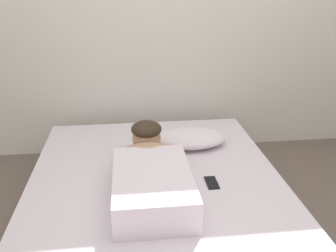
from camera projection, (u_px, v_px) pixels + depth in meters
The scene contains 6 objects.
back_wall at pixel (183, 4), 2.95m from camera, with size 4.70×0.12×2.50m.
bed at pixel (158, 209), 2.20m from camera, with size 1.59×2.09×0.32m.
pillow at pixel (190, 138), 2.63m from camera, with size 0.52×0.32×0.11m, color silver.
person_lying at pixel (151, 172), 2.08m from camera, with size 0.43×0.92×0.27m.
coffee_cup at pixel (168, 143), 2.61m from camera, with size 0.13×0.09×0.07m.
cell_phone at pixel (212, 183), 2.17m from camera, with size 0.07×0.14×0.01m, color black.
Camera 1 is at (-0.48, -1.52, 1.46)m, focal length 38.85 mm.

